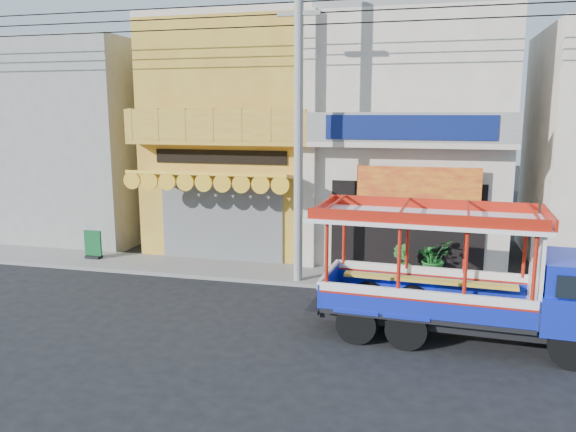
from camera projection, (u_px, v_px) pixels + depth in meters
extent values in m
plane|color=black|center=(307.00, 328.00, 13.13)|extent=(90.00, 90.00, 0.00)
cube|color=slate|center=(335.00, 278.00, 16.93)|extent=(30.00, 2.00, 0.12)
cube|color=#BE852A|center=(249.00, 139.00, 21.00)|extent=(6.00, 6.00, 8.00)
cube|color=#595B5E|center=(222.00, 222.00, 18.59)|extent=(4.20, 0.10, 2.60)
cube|color=yellow|center=(212.00, 175.00, 17.59)|extent=(5.20, 1.50, 0.31)
cube|color=#BE852A|center=(216.00, 142.00, 17.79)|extent=(6.00, 0.70, 0.18)
cube|color=#BE852A|center=(212.00, 125.00, 17.41)|extent=(6.00, 0.12, 0.95)
cube|color=black|center=(220.00, 157.00, 18.19)|extent=(4.50, 0.04, 0.45)
cube|color=#C1B29E|center=(247.00, 24.00, 20.25)|extent=(6.00, 6.00, 0.24)
cube|color=#C1B29E|center=(413.00, 141.00, 19.55)|extent=(6.00, 6.00, 8.00)
cube|color=black|center=(406.00, 228.00, 17.13)|extent=(4.60, 0.12, 2.80)
cube|color=#FFAE1A|center=(418.00, 184.00, 16.53)|extent=(3.60, 0.05, 1.00)
cube|color=#C1B29E|center=(409.00, 144.00, 16.35)|extent=(6.00, 0.70, 0.18)
cube|color=gray|center=(409.00, 127.00, 15.97)|extent=(6.00, 0.12, 0.85)
cube|color=navy|center=(409.00, 127.00, 15.90)|extent=(4.80, 0.06, 0.70)
cube|color=gray|center=(418.00, 17.00, 18.80)|extent=(6.00, 6.00, 0.24)
cube|color=#C1B29E|center=(310.00, 144.00, 17.27)|extent=(0.35, 0.30, 8.00)
cube|color=gray|center=(85.00, 142.00, 22.72)|extent=(6.00, 6.00, 7.60)
cylinder|color=gray|center=(298.00, 129.00, 15.70)|extent=(0.26, 0.26, 9.00)
cube|color=gray|center=(299.00, 13.00, 15.14)|extent=(1.20, 0.12, 0.12)
cylinder|color=black|center=(335.00, 24.00, 14.95)|extent=(28.00, 0.04, 0.04)
cylinder|color=black|center=(335.00, 12.00, 14.90)|extent=(28.00, 0.04, 0.04)
cylinder|color=black|center=(336.00, 0.00, 14.84)|extent=(28.00, 0.04, 0.04)
cylinder|color=black|center=(572.00, 347.00, 10.96)|extent=(0.90, 0.29, 0.89)
cylinder|color=black|center=(558.00, 318.00, 12.55)|extent=(0.90, 0.29, 0.89)
cylinder|color=black|center=(406.00, 329.00, 11.89)|extent=(0.90, 0.29, 0.89)
cylinder|color=black|center=(413.00, 304.00, 13.47)|extent=(0.90, 0.29, 0.89)
cylinder|color=black|center=(356.00, 324.00, 12.20)|extent=(0.90, 0.29, 0.89)
cylinder|color=black|center=(369.00, 299.00, 13.78)|extent=(0.90, 0.29, 0.89)
cube|color=black|center=(459.00, 317.00, 12.36)|extent=(6.03, 1.77, 0.25)
cube|color=#1429D7|center=(573.00, 273.00, 11.51)|extent=(1.33, 1.86, 0.67)
cube|color=black|center=(425.00, 306.00, 12.54)|extent=(4.49, 2.18, 0.11)
cube|color=#1429D7|center=(423.00, 306.00, 11.60)|extent=(4.39, 0.30, 0.53)
cube|color=white|center=(424.00, 295.00, 11.55)|extent=(4.39, 0.31, 0.20)
cube|color=#1429D7|center=(428.00, 281.00, 13.36)|extent=(4.39, 0.30, 0.53)
cube|color=white|center=(429.00, 271.00, 13.32)|extent=(4.39, 0.31, 0.20)
cylinder|color=red|center=(327.00, 253.00, 12.03)|extent=(0.08, 0.08, 1.42)
cylinder|color=red|center=(344.00, 235.00, 13.77)|extent=(0.08, 0.08, 1.42)
cube|color=white|center=(536.00, 271.00, 11.71)|extent=(0.16, 1.80, 2.00)
cube|color=white|center=(425.00, 218.00, 12.20)|extent=(5.03, 2.43, 0.09)
cube|color=red|center=(426.00, 211.00, 12.17)|extent=(4.85, 2.33, 0.23)
cube|color=black|center=(94.00, 257.00, 18.95)|extent=(0.53, 0.29, 0.10)
cube|color=#0E4F24|center=(93.00, 243.00, 18.86)|extent=(0.62, 0.09, 0.86)
imported|color=#1B6022|center=(433.00, 258.00, 16.78)|extent=(1.31, 1.33, 1.12)
imported|color=#1B6022|center=(402.00, 262.00, 16.48)|extent=(0.72, 0.68, 1.04)
imported|color=#1B6022|center=(431.00, 260.00, 16.83)|extent=(0.70, 0.70, 0.96)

